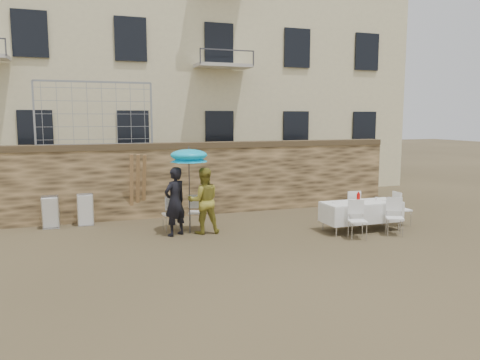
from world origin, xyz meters
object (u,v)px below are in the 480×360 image
object	(u,v)px
soda_bottle	(358,198)
chair_stack_right	(85,209)
woman_dress	(204,201)
couple_chair_left	(171,213)
table_chair_side	(402,209)
couple_chair_right	(197,211)
table_chair_front_right	(395,217)
chair_stack_left	(51,211)
table_chair_front_left	(358,220)
banquet_table	(361,203)
table_chair_back	(351,207)
umbrella	(189,158)
man_suit	(175,202)

from	to	relation	value
soda_bottle	chair_stack_right	size ratio (longest dim) A/B	0.28
woman_dress	couple_chair_left	world-z (taller)	woman_dress
soda_bottle	table_chair_side	xyz separation A→B (m)	(1.60, 0.25, -0.43)
couple_chair_right	chair_stack_right	size ratio (longest dim) A/B	1.04
soda_bottle	table_chair_front_right	xyz separation A→B (m)	(0.70, -0.60, -0.43)
couple_chair_right	chair_stack_left	xyz separation A→B (m)	(-3.74, 1.50, -0.02)
table_chair_front_left	chair_stack_right	size ratio (longest dim) A/B	1.04
couple_chair_right	banquet_table	size ratio (longest dim) A/B	0.46
table_chair_front_right	table_chair_back	bearing A→B (deg)	129.93
umbrella	chair_stack_left	distance (m)	4.23
umbrella	table_chair_front_right	bearing A→B (deg)	-21.70
umbrella	table_chair_front_right	xyz separation A→B (m)	(4.89, -1.95, -1.50)
couple_chair_right	chair_stack_right	xyz separation A→B (m)	(-2.84, 1.50, -0.02)
soda_bottle	table_chair_front_right	bearing A→B (deg)	-40.60
banquet_table	table_chair_back	bearing A→B (deg)	75.96
umbrella	table_chair_front_right	world-z (taller)	umbrella
table_chair_back	table_chair_front_right	bearing A→B (deg)	106.34
couple_chair_left	table_chair_side	xyz separation A→B (m)	(6.19, -1.55, 0.00)
couple_chair_right	table_chair_front_left	bearing A→B (deg)	163.17
woman_dress	umbrella	size ratio (longest dim) A/B	0.82
couple_chair_left	table_chair_back	xyz separation A→B (m)	(4.99, -0.85, 0.00)
umbrella	table_chair_front_left	world-z (taller)	umbrella
couple_chair_right	table_chair_back	bearing A→B (deg)	-173.52
woman_dress	umbrella	world-z (taller)	umbrella
table_chair_front_right	banquet_table	bearing A→B (deg)	152.67
woman_dress	table_chair_front_right	distance (m)	4.92
table_chair_front_right	man_suit	bearing A→B (deg)	-170.26
umbrella	chair_stack_right	world-z (taller)	umbrella
table_chair_front_right	couple_chair_right	bearing A→B (deg)	-178.58
couple_chair_right	table_chair_front_right	size ratio (longest dim) A/B	1.00
man_suit	table_chair_front_left	world-z (taller)	man_suit
soda_bottle	table_chair_front_right	world-z (taller)	soda_bottle
banquet_table	umbrella	bearing A→B (deg)	164.76
woman_dress	couple_chair_right	world-z (taller)	woman_dress
table_chair_back	chair_stack_left	world-z (taller)	table_chair_back
man_suit	table_chair_front_right	size ratio (longest dim) A/B	1.84
table_chair_front_left	couple_chair_right	bearing A→B (deg)	162.84
man_suit	table_chair_front_left	bearing A→B (deg)	126.58
umbrella	couple_chair_right	xyz separation A→B (m)	(0.30, 0.45, -1.50)
banquet_table	chair_stack_right	size ratio (longest dim) A/B	2.28
woman_dress	soda_bottle	xyz separation A→B (m)	(3.84, -1.25, 0.05)
couple_chair_left	table_chair_side	size ratio (longest dim) A/B	1.00
woman_dress	chair_stack_left	bearing A→B (deg)	-24.79
table_chair_side	chair_stack_right	distance (m)	8.87
couple_chair_right	table_chair_side	world-z (taller)	same
umbrella	table_chair_side	world-z (taller)	umbrella
banquet_table	soda_bottle	size ratio (longest dim) A/B	8.08
banquet_table	table_chair_side	size ratio (longest dim) A/B	2.19
man_suit	couple_chair_right	size ratio (longest dim) A/B	1.84
table_chair_back	table_chair_side	bearing A→B (deg)	155.13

